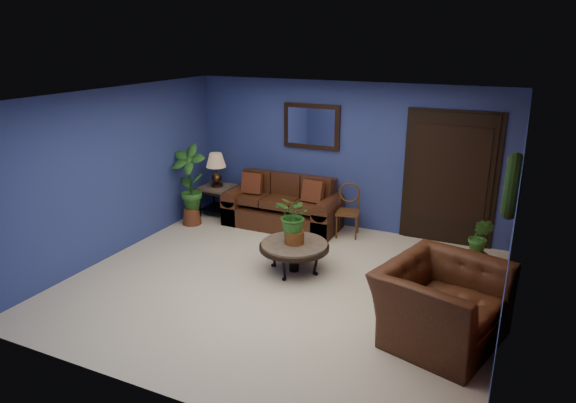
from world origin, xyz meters
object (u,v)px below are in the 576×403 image
at_px(side_chair, 348,206).
at_px(armchair, 441,304).
at_px(coffee_table, 294,247).
at_px(end_table, 217,193).
at_px(table_lamp, 216,166).
at_px(sofa, 284,209).

height_order(side_chair, armchair, side_chair).
bearing_deg(coffee_table, side_chair, 81.87).
xyz_separation_m(coffee_table, armchair, (2.16, -0.89, 0.06)).
bearing_deg(end_table, side_chair, 1.44).
xyz_separation_m(table_lamp, side_chair, (2.53, 0.06, -0.44)).
height_order(coffee_table, armchair, armchair).
relative_size(sofa, armchair, 1.51).
xyz_separation_m(coffee_table, side_chair, (0.24, 1.66, 0.13)).
height_order(end_table, side_chair, side_chair).
height_order(sofa, table_lamp, table_lamp).
relative_size(side_chair, armchair, 0.67).
distance_m(coffee_table, side_chair, 1.68).
height_order(sofa, end_table, sofa).
distance_m(coffee_table, armchair, 2.34).
distance_m(table_lamp, armchair, 5.12).
distance_m(end_table, armchair, 5.10).
relative_size(coffee_table, armchair, 0.75).
xyz_separation_m(coffee_table, table_lamp, (-2.29, 1.60, 0.57)).
bearing_deg(side_chair, end_table, 169.33).
height_order(sofa, armchair, sofa).
xyz_separation_m(end_table, armchair, (4.45, -2.49, 0.01)).
relative_size(table_lamp, side_chair, 0.68).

